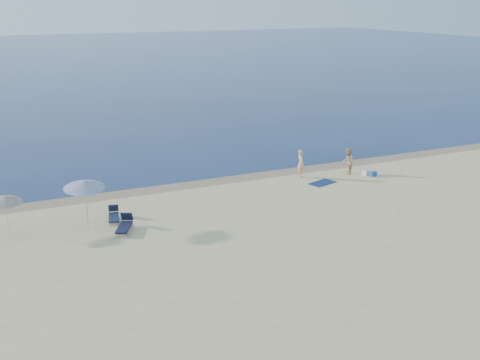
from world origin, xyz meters
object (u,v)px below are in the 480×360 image
(umbrella_near, at_px, (84,184))
(person_right, at_px, (348,161))
(person_left, at_px, (301,163))
(blue_cooler, at_px, (373,174))

(umbrella_near, bearing_deg, person_right, 16.19)
(person_left, relative_size, blue_cooler, 4.31)
(person_left, bearing_deg, umbrella_near, 115.59)
(person_left, height_order, person_right, person_left)
(person_right, distance_m, blue_cooler, 1.70)
(person_right, bearing_deg, blue_cooler, 77.00)
(person_left, relative_size, person_right, 1.07)
(person_right, xyz_separation_m, blue_cooler, (1.11, -1.11, -0.66))
(blue_cooler, distance_m, umbrella_near, 17.90)
(person_right, relative_size, blue_cooler, 4.01)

